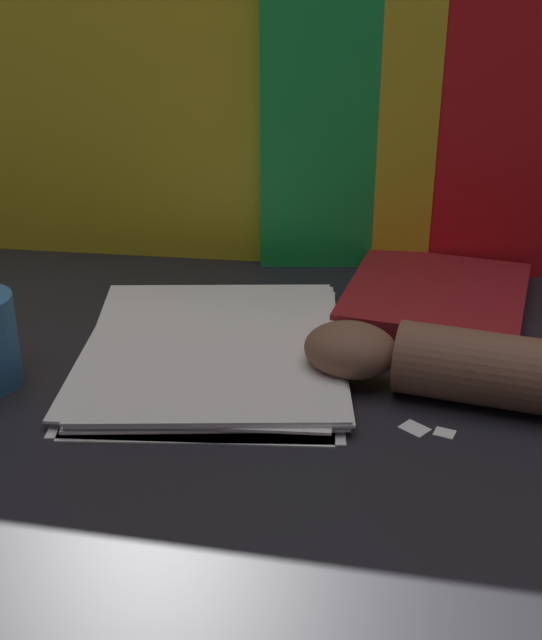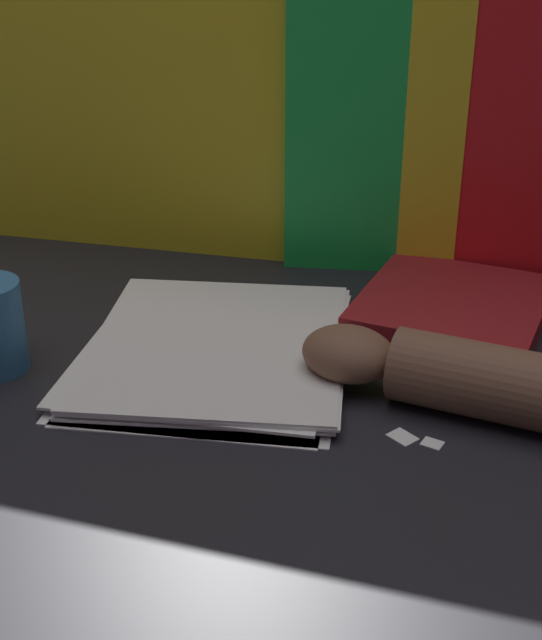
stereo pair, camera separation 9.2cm
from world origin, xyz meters
The scene contains 11 objects.
ground_plane centered at (0.00, 0.00, 0.00)m, with size 6.00×6.00×0.00m, color black.
backdrop_panel_left centered at (-0.26, 0.37, 0.18)m, with size 0.90×0.06×0.35m.
backdrop_panel_center centered at (0.03, 0.37, 0.28)m, with size 0.86×0.11×0.55m.
paper_stack centered at (-0.07, 0.07, 0.01)m, with size 0.31×0.34×0.02m.
book_closed centered at (0.19, 0.23, 0.01)m, with size 0.25×0.26×0.03m.
scissors centered at (0.06, 0.03, 0.00)m, with size 0.11×0.14×0.01m.
hand_forearm centered at (0.21, 0.01, 0.04)m, with size 0.36×0.15×0.07m.
paper_scrap_near centered at (0.15, -0.05, 0.00)m, with size 0.03×0.03×0.00m.
paper_scrap_mid centered at (0.03, -0.04, 0.00)m, with size 0.03×0.02×0.00m.
paper_scrap_far centered at (0.17, -0.05, 0.00)m, with size 0.02×0.02×0.00m.
paper_scrap_side centered at (-0.01, -0.06, 0.00)m, with size 0.03×0.04×0.00m.
Camera 2 is at (0.16, -0.76, 0.47)m, focal length 50.00 mm.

